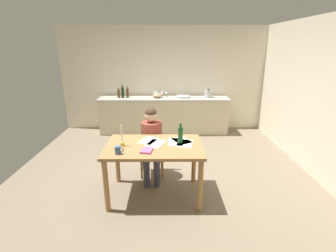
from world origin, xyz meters
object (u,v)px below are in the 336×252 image
Objects in this scene: wine_glass_back_left at (157,92)px; wine_bottle_on_table at (180,135)px; dining_table at (154,153)px; person_seated at (151,139)px; wine_glass_by_kettle at (162,92)px; bottle_vinegar at (123,92)px; bottle_wine_red at (127,93)px; mixing_bowl at (157,95)px; book_magazine at (147,151)px; bottle_oil at (119,94)px; wine_glass_near_sink at (166,92)px; stovetop_kettle at (208,93)px; chair_at_table at (152,146)px; sink_unit at (183,96)px; candlestick at (122,140)px; coffee_mug at (118,150)px.

wine_bottle_on_table is at bearing -81.29° from wine_glass_back_left.
wine_bottle_on_table is 1.87× the size of wine_glass_back_left.
dining_table is 1.13× the size of person_seated.
wine_glass_by_kettle and wine_glass_back_left have the same top height.
bottle_wine_red is at bearing 19.15° from bottle_vinegar.
wine_glass_by_kettle is at bearing 6.63° from bottle_wine_red.
mixing_bowl is 1.48× the size of wine_glass_by_kettle.
book_magazine is at bearing -146.96° from wine_bottle_on_table.
bottle_oil is 1.19m from wine_glass_near_sink.
bottle_oil is at bearing -179.29° from stovetop_kettle.
wine_bottle_on_table reaches higher than wine_glass_near_sink.
chair_at_table is 2.36m from wine_glass_near_sink.
sink_unit is at bearing 85.58° from wine_bottle_on_table.
person_seated reaches higher than wine_glass_back_left.
stovetop_kettle is 1.06m from wine_glass_near_sink.
bottle_oil is at bearing -170.53° from wine_glass_by_kettle.
wine_glass_by_kettle reaches higher than chair_at_table.
person_seated is 3.89× the size of candlestick.
person_seated is 5.23× the size of mixing_bowl.
bottle_oil is 1.56× the size of wine_glass_near_sink.
dining_table is 0.45m from wine_bottle_on_table.
bottle_vinegar is (-0.47, 2.85, 0.14)m from candlestick.
candlestick is 1.39× the size of stovetop_kettle.
bottle_oil is 0.95m from wine_glass_back_left.
mixing_bowl is at bearing 89.48° from person_seated.
wine_glass_back_left is (-0.44, 2.88, 0.09)m from wine_bottle_on_table.
bottle_wine_red is at bearing -172.20° from wine_glass_back_left.
book_magazine is 3.10m from sink_unit.
book_magazine is 0.78× the size of mixing_bowl.
person_seated is at bearing -90.08° from wine_glass_back_left.
wine_bottle_on_table is at bearing 7.71° from candlestick.
mixing_bowl reaches higher than book_magazine.
wine_glass_near_sink is 1.00× the size of wine_glass_back_left.
wine_glass_back_left reaches higher than coffee_mug.
book_magazine is at bearing -112.46° from dining_table.
wine_bottle_on_table is at bearing -64.89° from bottle_vinegar.
chair_at_table is at bearing 127.46° from wine_bottle_on_table.
wine_glass_near_sink is at bearing 79.25° from coffee_mug.
wine_glass_near_sink is at bearing 86.72° from dining_table.
sink_unit is 0.64m from stovetop_kettle.
wine_glass_near_sink is (0.24, 2.43, 0.33)m from person_seated.
person_seated reaches higher than candlestick.
wine_glass_by_kettle is (0.51, 3.25, 0.16)m from coffee_mug.
stovetop_kettle is at bearing -1.42° from bottle_wine_red.
bottle_wine_red is (-0.71, 3.07, 0.20)m from book_magazine.
stovetop_kettle is at bearing 60.57° from person_seated.
wine_glass_near_sink is (-1.05, 0.15, 0.01)m from stovetop_kettle.
wine_glass_back_left reaches higher than book_magazine.
stovetop_kettle is 1.43× the size of wine_glass_near_sink.
book_magazine is 0.69× the size of bottle_wine_red.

